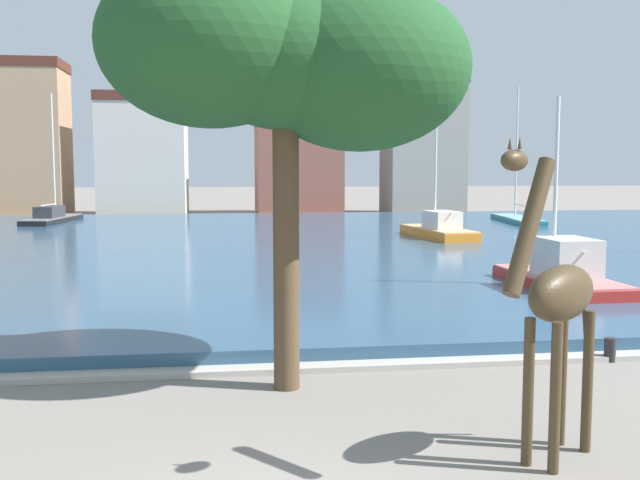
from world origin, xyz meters
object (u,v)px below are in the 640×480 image
sailboat_orange (435,232)px  giraffe_statue (557,300)px  sailboat_black (56,220)px  sailboat_teal (514,221)px  shade_tree (288,59)px  mooring_bollard (610,350)px  sailboat_red (554,278)px

sailboat_orange → giraffe_statue: bearing=-103.6°
sailboat_black → sailboat_orange: bearing=-31.9°
sailboat_teal → giraffe_statue: bearing=-112.0°
shade_tree → sailboat_black: bearing=108.0°
giraffe_statue → sailboat_orange: (6.79, 28.14, -1.63)m
mooring_bollard → sailboat_black: bearing=117.2°
sailboat_teal → sailboat_orange: bearing=-130.2°
sailboat_orange → mooring_bollard: 23.64m
mooring_bollard → shade_tree: bearing=-172.2°
giraffe_statue → sailboat_red: (5.76, 11.99, -1.63)m
giraffe_statue → mooring_bollard: 6.23m
sailboat_red → shade_tree: 13.33m
giraffe_statue → sailboat_orange: 28.99m
giraffe_statue → sailboat_black: (-15.73, 42.16, -1.72)m
giraffe_statue → shade_tree: size_ratio=0.58×
giraffe_statue → shade_tree: shade_tree is taller
giraffe_statue → sailboat_teal: bearing=68.0°
sailboat_black → mooring_bollard: (19.26, -37.43, -0.28)m
sailboat_orange → mooring_bollard: bearing=-97.9°
giraffe_statue → sailboat_teal: (15.61, 38.58, -1.85)m
mooring_bollard → sailboat_orange: bearing=82.1°
sailboat_red → mooring_bollard: (-2.23, -7.26, -0.37)m
sailboat_teal → mooring_bollard: (-12.08, -33.85, -0.15)m
sailboat_red → sailboat_orange: bearing=86.4°
giraffe_statue → shade_tree: 6.25m
giraffe_statue → sailboat_black: size_ratio=0.49×
mooring_bollard → sailboat_red: bearing=72.9°
shade_tree → mooring_bollard: shade_tree is taller
shade_tree → giraffe_statue: bearing=-49.1°
sailboat_red → sailboat_teal: bearing=69.7°
sailboat_black → mooring_bollard: sailboat_black is taller
sailboat_orange → sailboat_black: bearing=148.1°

